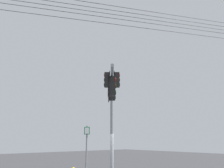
% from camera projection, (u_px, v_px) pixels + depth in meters
% --- Properties ---
extents(signal_mast_assembly, '(3.82, 3.37, 6.20)m').
position_uv_depth(signal_mast_assembly, '(112.00, 98.00, 12.43)').
color(signal_mast_assembly, gray).
rests_on(signal_mast_assembly, ground).
extents(route_sign_primary, '(0.18, 0.21, 2.80)m').
position_uv_depth(route_sign_primary, '(86.00, 153.00, 10.14)').
color(route_sign_primary, slate).
rests_on(route_sign_primary, ground).
extents(overhead_wire_span, '(11.92, 27.26, 2.10)m').
position_uv_depth(overhead_wire_span, '(131.00, 17.00, 15.08)').
color(overhead_wire_span, black).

